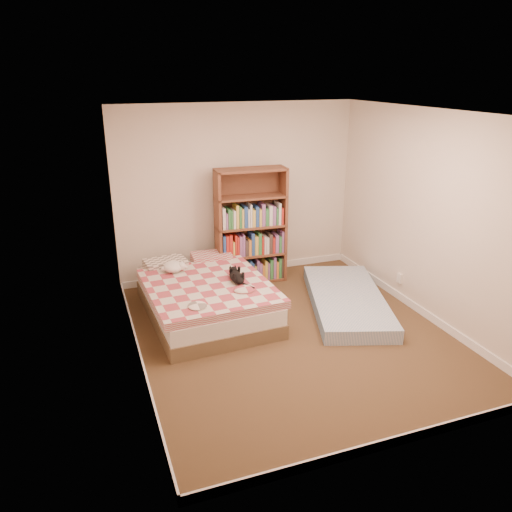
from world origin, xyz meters
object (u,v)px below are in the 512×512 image
object	(u,v)px
bed	(205,296)
floor_mattress	(347,300)
black_cat	(236,276)
white_dog	(174,267)
bookshelf	(250,242)

from	to	relation	value
bed	floor_mattress	world-z (taller)	bed
black_cat	white_dog	xyz separation A→B (m)	(-0.66, 0.55, 0.01)
floor_mattress	white_dog	xyz separation A→B (m)	(-2.08, 0.81, 0.45)
floor_mattress	black_cat	bearing A→B (deg)	-171.90
bed	bookshelf	world-z (taller)	bookshelf
bookshelf	black_cat	bearing A→B (deg)	-115.04
black_cat	bookshelf	bearing A→B (deg)	66.87
bookshelf	floor_mattress	bearing A→B (deg)	-52.30
bed	bookshelf	distance (m)	1.27
bed	white_dog	xyz separation A→B (m)	(-0.30, 0.36, 0.30)
bookshelf	white_dog	bearing A→B (deg)	-156.06
white_dog	bed	bearing A→B (deg)	-70.67
bookshelf	bed	bearing A→B (deg)	-134.56
bed	black_cat	distance (m)	0.50
bookshelf	floor_mattress	size ratio (longest dim) A/B	0.84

